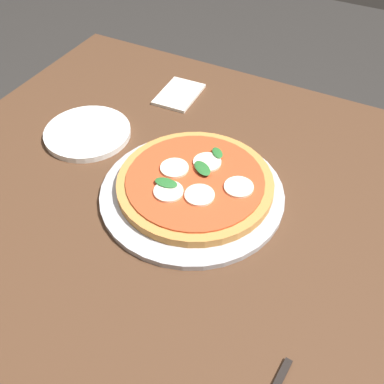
{
  "coord_description": "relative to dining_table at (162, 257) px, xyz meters",
  "views": [
    {
      "loc": [
        -0.48,
        -0.32,
        1.4
      ],
      "look_at": [
        0.1,
        -0.02,
        0.76
      ],
      "focal_mm": 43.51,
      "sensor_mm": 36.0,
      "label": 1
    }
  ],
  "objects": [
    {
      "name": "dining_table",
      "position": [
        0.0,
        0.0,
        0.0
      ],
      "size": [
        1.15,
        1.13,
        0.75
      ],
      "color": "#4C301E",
      "rests_on": "ground_plane"
    },
    {
      "name": "pizza",
      "position": [
        0.11,
        -0.02,
        0.12
      ],
      "size": [
        0.31,
        0.31,
        0.03
      ],
      "color": "#C6843F",
      "rests_on": "serving_tray"
    },
    {
      "name": "napkin",
      "position": [
        0.4,
        0.18,
        0.1
      ],
      "size": [
        0.13,
        0.1,
        0.01
      ],
      "primitive_type": "cube",
      "rotation": [
        0.0,
        0.0,
        0.05
      ],
      "color": "white",
      "rests_on": "dining_table"
    },
    {
      "name": "plate_white",
      "position": [
        0.16,
        0.28,
        0.11
      ],
      "size": [
        0.2,
        0.2,
        0.01
      ],
      "primitive_type": "cylinder",
      "color": "white",
      "rests_on": "dining_table"
    },
    {
      "name": "serving_tray",
      "position": [
        0.1,
        -0.02,
        0.1
      ],
      "size": [
        0.36,
        0.36,
        0.01
      ],
      "primitive_type": "cylinder",
      "color": "#B2B2B7",
      "rests_on": "dining_table"
    }
  ]
}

